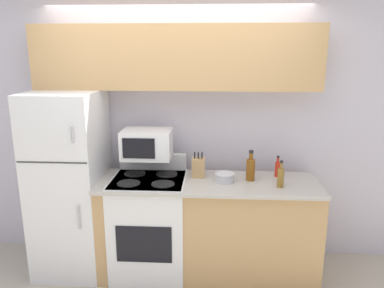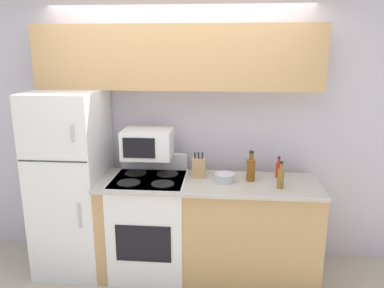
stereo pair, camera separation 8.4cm
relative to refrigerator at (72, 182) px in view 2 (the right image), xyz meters
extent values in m
cube|color=silver|center=(1.00, 0.39, 0.41)|extent=(8.00, 0.05, 2.55)
cube|color=tan|center=(1.31, -0.05, -0.41)|extent=(1.99, 0.61, 0.91)
cube|color=#BCB7AD|center=(1.31, -0.07, 0.05)|extent=(1.99, 0.65, 0.03)
cube|color=white|center=(0.00, 0.00, 0.00)|extent=(0.62, 0.71, 1.73)
cube|color=#383838|center=(0.00, -0.35, 0.31)|extent=(0.60, 0.01, 0.01)
cylinder|color=#B7B7BC|center=(0.20, -0.37, 0.55)|extent=(0.02, 0.02, 0.14)
cylinder|color=#B7B7BC|center=(0.20, -0.37, -0.17)|extent=(0.02, 0.02, 0.22)
cube|color=tan|center=(1.00, 0.22, 1.16)|extent=(2.62, 0.30, 0.58)
cube|color=white|center=(0.76, -0.07, -0.39)|extent=(0.68, 0.61, 0.95)
cube|color=black|center=(0.76, -0.37, -0.41)|extent=(0.49, 0.01, 0.34)
cube|color=#2D2D2D|center=(0.76, -0.07, 0.07)|extent=(0.65, 0.59, 0.01)
cube|color=white|center=(0.76, 0.23, 0.16)|extent=(0.65, 0.06, 0.16)
cylinder|color=black|center=(0.61, -0.20, 0.08)|extent=(0.20, 0.20, 0.01)
cylinder|color=black|center=(0.91, -0.20, 0.08)|extent=(0.20, 0.20, 0.01)
cylinder|color=black|center=(0.61, 0.07, 0.08)|extent=(0.20, 0.20, 0.01)
cylinder|color=black|center=(0.91, 0.07, 0.08)|extent=(0.20, 0.20, 0.01)
cube|color=white|center=(0.73, 0.07, 0.38)|extent=(0.45, 0.33, 0.26)
cube|color=black|center=(0.68, -0.10, 0.38)|extent=(0.29, 0.01, 0.18)
cube|color=tan|center=(1.21, 0.05, 0.16)|extent=(0.12, 0.09, 0.18)
cylinder|color=black|center=(1.18, 0.04, 0.28)|extent=(0.01, 0.01, 0.06)
cylinder|color=black|center=(1.21, 0.04, 0.28)|extent=(0.01, 0.01, 0.06)
cylinder|color=black|center=(1.24, 0.04, 0.28)|extent=(0.01, 0.01, 0.06)
cylinder|color=silver|center=(1.45, -0.06, 0.11)|extent=(0.17, 0.17, 0.07)
torus|color=silver|center=(1.45, -0.06, 0.14)|extent=(0.18, 0.18, 0.01)
cylinder|color=red|center=(1.95, 0.10, 0.14)|extent=(0.05, 0.05, 0.14)
cylinder|color=red|center=(1.95, 0.10, 0.23)|extent=(0.02, 0.02, 0.04)
cylinder|color=black|center=(1.95, 0.10, 0.26)|extent=(0.02, 0.03, 0.02)
cylinder|color=olive|center=(1.93, -0.18, 0.15)|extent=(0.06, 0.06, 0.17)
cylinder|color=olive|center=(1.93, -0.18, 0.26)|extent=(0.03, 0.03, 0.05)
cylinder|color=black|center=(1.93, -0.18, 0.30)|extent=(0.03, 0.03, 0.02)
cylinder|color=brown|center=(1.69, -0.01, 0.17)|extent=(0.08, 0.08, 0.20)
cylinder|color=brown|center=(1.69, -0.01, 0.30)|extent=(0.04, 0.04, 0.06)
cylinder|color=black|center=(1.69, -0.01, 0.34)|extent=(0.04, 0.04, 0.02)
camera|label=1|loc=(1.35, -3.27, 1.23)|focal=35.00mm
camera|label=2|loc=(1.43, -3.26, 1.23)|focal=35.00mm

